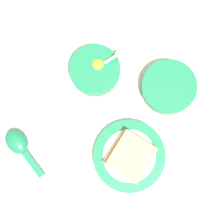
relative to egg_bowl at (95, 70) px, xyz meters
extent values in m
plane|color=beige|center=(0.05, -0.18, -0.02)|extent=(3.00, 3.00, 0.00)
cylinder|color=#196B42|center=(0.00, 0.00, 0.00)|extent=(0.14, 0.14, 0.04)
cylinder|color=white|center=(0.00, 0.00, 0.00)|extent=(0.11, 0.11, 0.02)
ellipsoid|color=yellow|center=(0.00, 0.01, 0.02)|extent=(0.03, 0.03, 0.02)
cylinder|color=black|center=(0.01, 0.01, 0.01)|extent=(0.04, 0.04, 0.00)
ellipsoid|color=silver|center=(0.01, 0.01, 0.02)|extent=(0.03, 0.02, 0.01)
cube|color=silver|center=(0.04, 0.04, 0.03)|extent=(0.04, 0.04, 0.03)
cylinder|color=#196B42|center=(0.17, -0.17, -0.01)|extent=(0.19, 0.19, 0.02)
cylinder|color=white|center=(0.17, -0.17, -0.01)|extent=(0.14, 0.14, 0.00)
cube|color=tan|center=(0.17, -0.17, 0.00)|extent=(0.12, 0.12, 0.01)
cube|color=tan|center=(0.17, -0.18, 0.02)|extent=(0.11, 0.12, 0.01)
ellipsoid|color=#196B42|center=(-0.12, -0.25, -0.01)|extent=(0.09, 0.08, 0.03)
cube|color=#196B42|center=(-0.06, -0.29, -0.01)|extent=(0.08, 0.06, 0.01)
cylinder|color=#196B42|center=(0.20, 0.03, 0.00)|extent=(0.14, 0.14, 0.04)
cylinder|color=white|center=(0.20, 0.03, 0.01)|extent=(0.12, 0.12, 0.01)
camera|label=1|loc=(0.13, -0.19, 0.80)|focal=50.00mm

